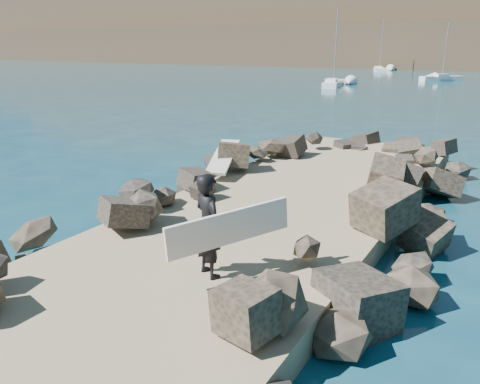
# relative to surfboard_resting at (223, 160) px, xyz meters

# --- Properties ---
(ground) EXTENTS (800.00, 800.00, 0.00)m
(ground) POSITION_rel_surfboard_resting_xyz_m (3.09, -3.10, -1.04)
(ground) COLOR #0F384C
(ground) RESTS_ON ground
(jetty) EXTENTS (6.00, 26.00, 0.60)m
(jetty) POSITION_rel_surfboard_resting_xyz_m (3.09, -5.10, -0.74)
(jetty) COLOR #8C7759
(jetty) RESTS_ON ground
(riprap_left) EXTENTS (2.60, 22.00, 1.00)m
(riprap_left) POSITION_rel_surfboard_resting_xyz_m (0.19, -4.60, -0.54)
(riprap_left) COLOR black
(riprap_left) RESTS_ON ground
(riprap_right) EXTENTS (2.60, 22.00, 1.00)m
(riprap_right) POSITION_rel_surfboard_resting_xyz_m (5.99, -4.60, -0.54)
(riprap_right) COLOR black
(riprap_right) RESTS_ON ground
(surfboard_resting) EXTENTS (1.56, 2.72, 0.09)m
(surfboard_resting) POSITION_rel_surfboard_resting_xyz_m (0.00, 0.00, 0.00)
(surfboard_resting) COLOR beige
(surfboard_resting) RESTS_ON riprap_left
(surfer_with_board) EXTENTS (1.53, 2.15, 1.97)m
(surfer_with_board) POSITION_rel_surfboard_resting_xyz_m (3.86, -6.39, 0.55)
(surfer_with_board) COLOR black
(surfer_with_board) RESTS_ON jetty
(sailboat_a) EXTENTS (3.18, 7.76, 9.09)m
(sailboat_a) POSITION_rel_surfboard_resting_xyz_m (-11.58, 42.65, -0.70)
(sailboat_a) COLOR white
(sailboat_a) RESTS_ON ground
(sailboat_e) EXTENTS (4.29, 8.34, 9.76)m
(sailboat_e) POSITION_rel_surfboard_resting_xyz_m (-16.25, 80.94, -0.70)
(sailboat_e) COLOR white
(sailboat_e) RESTS_ON ground
(sailboat_b) EXTENTS (5.53, 5.65, 7.88)m
(sailboat_b) POSITION_rel_surfboard_resting_xyz_m (-1.76, 59.40, -0.70)
(sailboat_b) COLOR white
(sailboat_b) RESTS_ON ground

